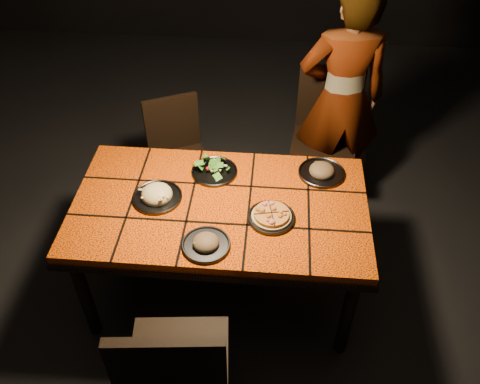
# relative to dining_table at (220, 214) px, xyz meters

# --- Properties ---
(room_shell) EXTENTS (6.04, 7.04, 3.08)m
(room_shell) POSITION_rel_dining_table_xyz_m (0.00, 0.00, 0.83)
(room_shell) COLOR black
(room_shell) RESTS_ON ground
(dining_table) EXTENTS (1.62, 0.92, 0.75)m
(dining_table) POSITION_rel_dining_table_xyz_m (0.00, 0.00, 0.00)
(dining_table) COLOR #FF5508
(dining_table) RESTS_ON ground
(chair_near) EXTENTS (0.50, 0.50, 1.01)m
(chair_near) POSITION_rel_dining_table_xyz_m (-0.10, -0.90, -0.09)
(chair_near) COLOR black
(chair_near) RESTS_ON ground
(chair_far_left) EXTENTS (0.50, 0.50, 0.84)m
(chair_far_left) POSITION_rel_dining_table_xyz_m (-0.40, 0.80, -0.19)
(chair_far_left) COLOR black
(chair_far_left) RESTS_ON ground
(chair_far_right) EXTENTS (0.49, 0.49, 0.98)m
(chair_far_right) POSITION_rel_dining_table_xyz_m (0.63, 1.02, -0.11)
(chair_far_right) COLOR black
(chair_far_right) RESTS_ON ground
(diner) EXTENTS (0.65, 0.47, 1.64)m
(diner) POSITION_rel_dining_table_xyz_m (0.71, 0.99, 0.15)
(diner) COLOR brown
(diner) RESTS_ON ground
(plate_pizza) EXTENTS (0.25, 0.25, 0.04)m
(plate_pizza) POSITION_rel_dining_table_xyz_m (0.28, -0.09, 0.10)
(plate_pizza) COLOR #3B3B40
(plate_pizza) RESTS_ON dining_table
(plate_pasta) EXTENTS (0.27, 0.27, 0.09)m
(plate_pasta) POSITION_rel_dining_table_xyz_m (-0.35, 0.01, 0.10)
(plate_pasta) COLOR #3B3B40
(plate_pasta) RESTS_ON dining_table
(plate_salad) EXTENTS (0.27, 0.27, 0.07)m
(plate_salad) POSITION_rel_dining_table_xyz_m (-0.06, 0.25, 0.10)
(plate_salad) COLOR #3B3B40
(plate_salad) RESTS_ON dining_table
(plate_mushroom_a) EXTENTS (0.25, 0.25, 0.08)m
(plate_mushroom_a) POSITION_rel_dining_table_xyz_m (-0.03, -0.31, 0.10)
(plate_mushroom_a) COLOR #3B3B40
(plate_mushroom_a) RESTS_ON dining_table
(plate_mushroom_b) EXTENTS (0.27, 0.27, 0.09)m
(plate_mushroom_b) POSITION_rel_dining_table_xyz_m (0.56, 0.29, 0.10)
(plate_mushroom_b) COLOR #3B3B40
(plate_mushroom_b) RESTS_ON dining_table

